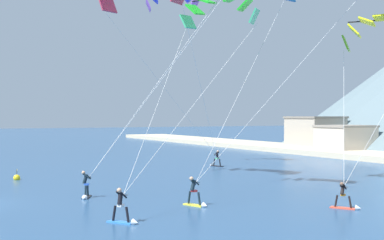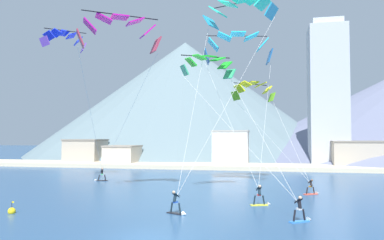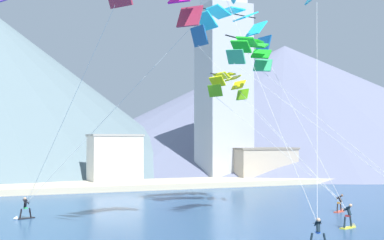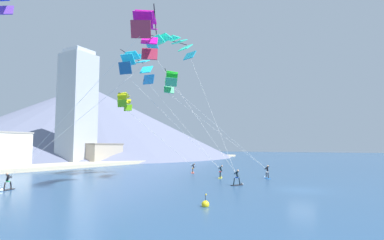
{
  "view_description": "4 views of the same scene",
  "coord_description": "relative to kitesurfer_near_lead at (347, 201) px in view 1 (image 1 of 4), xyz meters",
  "views": [
    {
      "loc": [
        33.97,
        -3.04,
        5.29
      ],
      "look_at": [
        -0.39,
        14.81,
        4.99
      ],
      "focal_mm": 50.0,
      "sensor_mm": 36.0,
      "label": 1
    },
    {
      "loc": [
        7.18,
        -20.39,
        5.73
      ],
      "look_at": [
        -0.9,
        17.74,
        7.48
      ],
      "focal_mm": 35.0,
      "sensor_mm": 36.0,
      "label": 2
    },
    {
      "loc": [
        -18.68,
        -19.21,
        6.28
      ],
      "look_at": [
        -3.47,
        17.14,
        7.7
      ],
      "focal_mm": 50.0,
      "sensor_mm": 36.0,
      "label": 3
    },
    {
      "loc": [
        -31.21,
        -5.68,
        4.29
      ],
      "look_at": [
        3.29,
        14.34,
        7.81
      ],
      "focal_mm": 28.0,
      "sensor_mm": 36.0,
      "label": 4
    }
  ],
  "objects": [
    {
      "name": "shore_building_promenade_mid",
      "position": [
        -33.13,
        31.31,
        1.58
      ],
      "size": [
        6.25,
        6.6,
        4.01
      ],
      "color": "beige",
      "rests_on": "ground"
    },
    {
      "name": "kitesurfer_near_lead",
      "position": [
        0.0,
        0.0,
        0.0
      ],
      "size": [
        1.7,
        1.23,
        1.62
      ],
      "color": "#E54C33",
      "rests_on": "ground"
    },
    {
      "name": "race_marker_buoy",
      "position": [
        -23.04,
        -14.31,
        -0.28
      ],
      "size": [
        0.56,
        0.56,
        1.02
      ],
      "color": "yellow",
      "rests_on": "ground"
    },
    {
      "name": "kitesurfer_near_trail",
      "position": [
        -2.01,
        -12.67,
        0.13
      ],
      "size": [
        1.66,
        1.32,
        1.83
      ],
      "color": "#337FDB",
      "rests_on": "ground"
    },
    {
      "name": "kitesurfer_mid_center",
      "position": [
        -25.81,
        6.27,
        0.08
      ],
      "size": [
        1.77,
        0.97,
        1.76
      ],
      "color": "black",
      "rests_on": "ground"
    },
    {
      "name": "kitesurfer_far_right",
      "position": [
        -10.83,
        -12.03,
        0.12
      ],
      "size": [
        1.74,
        1.13,
        1.81
      ],
      "color": "black",
      "rests_on": "ground"
    },
    {
      "name": "parafoil_kite_near_lead",
      "position": [
        -6.15,
        9.29,
        11.38
      ],
      "size": [
        8.69,
        11.63,
        11.61
      ],
      "color": "#63B419"
    },
    {
      "name": "kitesurfer_far_left",
      "position": [
        -4.83,
        -7.14,
        0.13
      ],
      "size": [
        1.77,
        0.96,
        1.81
      ],
      "color": "yellow",
      "rests_on": "ground"
    },
    {
      "name": "shore_building_harbour_front",
      "position": [
        -42.61,
        34.02,
        2.18
      ],
      "size": [
        7.64,
        6.78,
        5.21
      ],
      "color": "#A89E8E",
      "rests_on": "ground"
    },
    {
      "name": "parafoil_kite_near_trail",
      "position": [
        -10.05,
        -2.53,
        12.56
      ],
      "size": [
        10.49,
        12.47,
        12.58
      ],
      "color": "#3AB477"
    }
  ]
}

